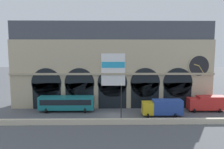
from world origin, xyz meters
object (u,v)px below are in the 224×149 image
bus_midwest (67,103)px  street_lamp_quayside (121,98)px  box_truck_mideast (163,107)px  box_truck_east (207,103)px

bus_midwest → street_lamp_quayside: street_lamp_quayside is taller
bus_midwest → box_truck_mideast: 19.00m
bus_midwest → box_truck_east: size_ratio=1.47×
box_truck_mideast → street_lamp_quayside: bearing=-155.5°
street_lamp_quayside → box_truck_east: bearing=20.6°
box_truck_east → street_lamp_quayside: size_ratio=1.09×
box_truck_mideast → box_truck_east: 10.25m
box_truck_mideast → street_lamp_quayside: street_lamp_quayside is taller
bus_midwest → box_truck_mideast: bearing=-9.9°
box_truck_mideast → street_lamp_quayside: (-8.06, -3.68, 2.71)m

